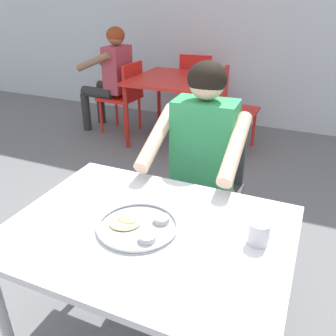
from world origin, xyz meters
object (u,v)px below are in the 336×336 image
at_px(chair_red_left, 125,93).
at_px(patron_background, 111,71).
at_px(drinking_cup, 259,233).
at_px(table_foreground, 148,243).
at_px(diner_foreground, 199,159).
at_px(chair_red_right, 230,104).
at_px(chair_red_far, 197,84).
at_px(chair_foreground, 208,180).
at_px(table_background_red, 174,85).
at_px(thali_tray, 139,225).

distance_m(chair_red_left, patron_background, 0.29).
bearing_deg(patron_background, drinking_cup, -48.92).
xyz_separation_m(table_foreground, patron_background, (-1.74, 2.56, 0.07)).
relative_size(diner_foreground, chair_red_left, 1.51).
bearing_deg(table_foreground, chair_red_right, 97.03).
relative_size(table_foreground, chair_red_far, 1.27).
xyz_separation_m(diner_foreground, patron_background, (-1.73, 1.92, -0.03)).
bearing_deg(chair_red_left, table_foreground, -58.42).
xyz_separation_m(table_foreground, chair_foreground, (-0.01, 0.85, -0.14)).
bearing_deg(chair_red_left, drinking_cup, -51.18).
xyz_separation_m(table_background_red, chair_red_right, (0.63, 0.02, -0.14)).
xyz_separation_m(drinking_cup, table_background_red, (-1.36, 2.47, -0.13)).
height_order(diner_foreground, chair_red_far, diner_foreground).
relative_size(chair_red_far, patron_background, 0.72).
height_order(drinking_cup, chair_foreground, chair_foreground).
bearing_deg(chair_foreground, patron_background, 135.42).
xyz_separation_m(table_background_red, patron_background, (-0.79, 0.01, 0.08)).
bearing_deg(diner_foreground, table_foreground, -89.49).
distance_m(chair_red_far, patron_background, 1.08).
bearing_deg(table_foreground, diner_foreground, 90.51).
relative_size(table_foreground, table_background_red, 1.18).
bearing_deg(diner_foreground, chair_foreground, 91.68).
xyz_separation_m(thali_tray, chair_foreground, (0.02, 0.86, -0.22)).
relative_size(table_background_red, chair_red_far, 1.08).
relative_size(chair_foreground, chair_red_right, 1.02).
relative_size(drinking_cup, diner_foreground, 0.07).
xyz_separation_m(table_foreground, chair_red_far, (-0.91, 3.21, -0.14)).
height_order(chair_foreground, chair_red_left, chair_foreground).
distance_m(chair_red_left, chair_red_right, 1.25).
bearing_deg(patron_background, table_foreground, -55.78).
xyz_separation_m(diner_foreground, chair_red_right, (-0.31, 1.93, -0.26)).
xyz_separation_m(drinking_cup, chair_foreground, (-0.43, 0.77, -0.26)).
relative_size(chair_foreground, chair_red_left, 1.05).
distance_m(thali_tray, chair_red_far, 3.34).
xyz_separation_m(diner_foreground, chair_red_far, (-0.90, 2.57, -0.24)).
distance_m(diner_foreground, chair_red_right, 1.97).
xyz_separation_m(table_foreground, chair_red_left, (-1.57, 2.55, -0.17)).
height_order(thali_tray, drinking_cup, drinking_cup).
distance_m(table_foreground, chair_red_right, 2.59).
height_order(table_foreground, chair_red_left, chair_red_left).
bearing_deg(chair_red_left, diner_foreground, -50.77).
bearing_deg(chair_red_far, diner_foreground, -70.67).
height_order(chair_foreground, chair_red_right, chair_foreground).
distance_m(thali_tray, chair_red_left, 2.99).
bearing_deg(patron_background, diner_foreground, -47.93).
height_order(chair_foreground, diner_foreground, diner_foreground).
distance_m(table_foreground, chair_red_left, 3.00).
height_order(chair_red_left, patron_background, patron_background).
relative_size(table_background_red, patron_background, 0.78).
height_order(table_background_red, chair_red_right, chair_red_right).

